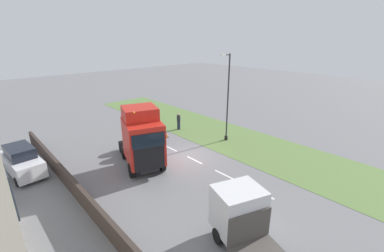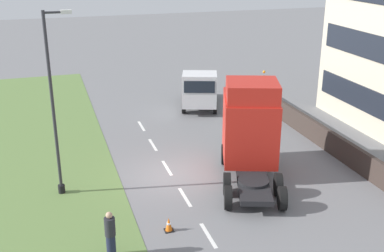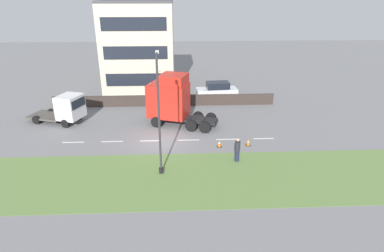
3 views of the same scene
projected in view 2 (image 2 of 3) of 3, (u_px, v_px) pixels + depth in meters
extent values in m
plane|color=slate|center=(172.00, 175.00, 23.64)|extent=(120.00, 120.00, 0.00)
cube|color=#607F42|center=(45.00, 193.00, 21.96)|extent=(7.00, 44.00, 0.01)
cube|color=white|center=(208.00, 235.00, 18.72)|extent=(0.16, 1.80, 0.00)
cube|color=white|center=(185.00, 197.00, 21.58)|extent=(0.16, 1.80, 0.00)
cube|color=white|center=(167.00, 168.00, 24.44)|extent=(0.16, 1.80, 0.00)
cube|color=white|center=(153.00, 145.00, 27.31)|extent=(0.16, 1.80, 0.00)
cube|color=white|center=(141.00, 126.00, 30.17)|extent=(0.16, 1.80, 0.00)
cube|color=#382D28|center=(332.00, 143.00, 25.94)|extent=(0.25, 24.00, 1.21)
cube|color=#1E232D|center=(355.00, 95.00, 29.32)|extent=(0.08, 7.22, 1.46)
cube|color=#1E232D|center=(361.00, 44.00, 28.23)|extent=(0.08, 7.22, 1.46)
cube|color=black|center=(251.00, 171.00, 22.62)|extent=(3.36, 6.41, 0.24)
cube|color=red|center=(250.00, 127.00, 23.37)|extent=(3.50, 4.09, 3.07)
cube|color=black|center=(246.00, 127.00, 25.26)|extent=(2.03, 0.75, 1.72)
cube|color=black|center=(247.00, 103.00, 24.79)|extent=(2.15, 0.79, 0.98)
cube|color=red|center=(252.00, 91.00, 22.19)|extent=(2.98, 2.91, 0.90)
sphere|color=orange|center=(264.00, 72.00, 23.45)|extent=(0.14, 0.14, 0.14)
cylinder|color=black|center=(254.00, 181.00, 21.23)|extent=(1.75, 1.75, 0.12)
cylinder|color=black|center=(225.00, 154.00, 24.77)|extent=(0.64, 1.09, 1.04)
cylinder|color=black|center=(269.00, 155.00, 24.70)|extent=(0.64, 1.09, 1.04)
cylinder|color=black|center=(227.00, 184.00, 21.67)|extent=(0.64, 1.09, 1.04)
cylinder|color=black|center=(278.00, 185.00, 21.60)|extent=(0.64, 1.09, 1.04)
cylinder|color=black|center=(228.00, 198.00, 20.49)|extent=(0.64, 1.09, 1.04)
cylinder|color=black|center=(282.00, 198.00, 20.42)|extent=(0.64, 1.09, 1.04)
cube|color=silver|center=(200.00, 90.00, 31.91)|extent=(2.74, 2.49, 2.18)
cube|color=black|center=(199.00, 87.00, 30.87)|extent=(1.89, 0.68, 0.79)
cube|color=#4C4742|center=(200.00, 95.00, 34.80)|extent=(3.26, 3.99, 0.18)
cube|color=#4C4742|center=(200.00, 90.00, 32.94)|extent=(2.17, 0.83, 1.53)
cylinder|color=black|center=(215.00, 108.00, 32.32)|extent=(0.49, 0.83, 0.80)
cylinder|color=black|center=(184.00, 108.00, 32.38)|extent=(0.49, 0.83, 0.80)
cylinder|color=black|center=(214.00, 94.00, 35.30)|extent=(0.49, 0.83, 0.80)
cylinder|color=black|center=(186.00, 94.00, 35.36)|extent=(0.49, 0.83, 0.80)
cylinder|color=black|center=(62.00, 189.00, 21.90)|extent=(0.31, 0.31, 0.40)
cylinder|color=#2D2D33|center=(53.00, 108.00, 20.55)|extent=(0.14, 0.14, 8.18)
cylinder|color=#2D2D33|center=(55.00, 12.00, 19.28)|extent=(0.90, 0.10, 0.10)
cube|color=silver|center=(66.00, 12.00, 19.41)|extent=(0.44, 0.20, 0.16)
cylinder|color=#1E233D|center=(111.00, 246.00, 17.32)|extent=(0.34, 0.34, 0.88)
cylinder|color=#26262D|center=(110.00, 227.00, 17.04)|extent=(0.39, 0.39, 0.70)
sphere|color=tan|center=(109.00, 215.00, 16.88)|extent=(0.24, 0.24, 0.24)
cube|color=black|center=(169.00, 230.00, 19.03)|extent=(0.36, 0.36, 0.03)
cone|color=orange|center=(169.00, 224.00, 18.93)|extent=(0.28, 0.28, 0.55)
cylinder|color=white|center=(169.00, 223.00, 18.92)|extent=(0.17, 0.17, 0.07)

